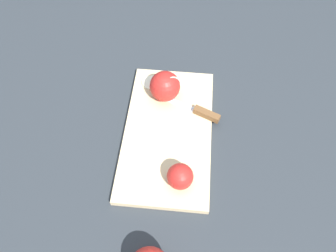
% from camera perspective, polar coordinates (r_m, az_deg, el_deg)
% --- Properties ---
extents(ground_plane, '(4.00, 4.00, 0.00)m').
position_cam_1_polar(ground_plane, '(0.91, 0.00, -1.33)').
color(ground_plane, '#282D33').
extents(cutting_board, '(0.47, 0.31, 0.02)m').
position_cam_1_polar(cutting_board, '(0.90, 0.00, -1.03)').
color(cutting_board, '#D1B789').
rests_on(cutting_board, ground_plane).
extents(apple_half_left, '(0.06, 0.06, 0.06)m').
position_cam_1_polar(apple_half_left, '(0.79, 2.11, -8.75)').
color(apple_half_left, red).
rests_on(apple_half_left, cutting_board).
extents(apple_half_right, '(0.09, 0.09, 0.09)m').
position_cam_1_polar(apple_half_right, '(0.93, -0.25, 6.94)').
color(apple_half_right, red).
rests_on(apple_half_right, cutting_board).
extents(knife, '(0.11, 0.16, 0.02)m').
position_cam_1_polar(knife, '(0.92, 6.05, 2.33)').
color(knife, silver).
rests_on(knife, cutting_board).
extents(apple_slice, '(0.05, 0.05, 0.01)m').
position_cam_1_polar(apple_slice, '(0.99, -2.95, 7.57)').
color(apple_slice, '#EFE5C6').
rests_on(apple_slice, cutting_board).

